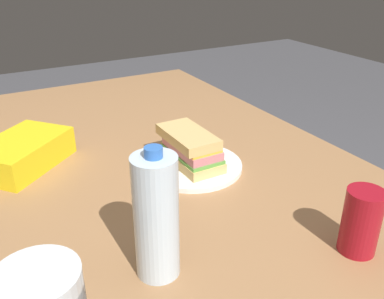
{
  "coord_description": "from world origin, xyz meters",
  "views": [
    {
      "loc": [
        -0.81,
        0.32,
        1.22
      ],
      "look_at": [
        -0.01,
        -0.13,
        0.77
      ],
      "focal_mm": 39.28,
      "sensor_mm": 36.0,
      "label": 1
    }
  ],
  "objects_px": {
    "soda_can_red": "(361,222)",
    "water_bottle_tall": "(156,217)",
    "dining_table": "(143,206)",
    "chip_bag": "(22,153)",
    "sandwich": "(191,148)",
    "paper_plate": "(192,166)"
  },
  "relations": [
    {
      "from": "soda_can_red",
      "to": "water_bottle_tall",
      "type": "xyz_separation_m",
      "value": [
        0.12,
        0.33,
        0.05
      ]
    },
    {
      "from": "dining_table",
      "to": "soda_can_red",
      "type": "bearing_deg",
      "value": -151.14
    },
    {
      "from": "dining_table",
      "to": "chip_bag",
      "type": "bearing_deg",
      "value": 48.11
    },
    {
      "from": "sandwich",
      "to": "soda_can_red",
      "type": "distance_m",
      "value": 0.43
    },
    {
      "from": "water_bottle_tall",
      "to": "dining_table",
      "type": "bearing_deg",
      "value": -17.98
    },
    {
      "from": "paper_plate",
      "to": "water_bottle_tall",
      "type": "distance_m",
      "value": 0.38
    },
    {
      "from": "sandwich",
      "to": "soda_can_red",
      "type": "height_order",
      "value": "soda_can_red"
    },
    {
      "from": "dining_table",
      "to": "sandwich",
      "type": "xyz_separation_m",
      "value": [
        -0.01,
        -0.13,
        0.13
      ]
    },
    {
      "from": "dining_table",
      "to": "paper_plate",
      "type": "relative_size",
      "value": 6.78
    },
    {
      "from": "sandwich",
      "to": "water_bottle_tall",
      "type": "distance_m",
      "value": 0.38
    },
    {
      "from": "dining_table",
      "to": "water_bottle_tall",
      "type": "height_order",
      "value": "water_bottle_tall"
    },
    {
      "from": "paper_plate",
      "to": "sandwich",
      "type": "distance_m",
      "value": 0.05
    },
    {
      "from": "dining_table",
      "to": "soda_can_red",
      "type": "distance_m",
      "value": 0.51
    },
    {
      "from": "paper_plate",
      "to": "sandwich",
      "type": "xyz_separation_m",
      "value": [
        0.0,
        0.0,
        0.05
      ]
    },
    {
      "from": "paper_plate",
      "to": "chip_bag",
      "type": "relative_size",
      "value": 1.07
    },
    {
      "from": "sandwich",
      "to": "dining_table",
      "type": "bearing_deg",
      "value": 87.33
    },
    {
      "from": "water_bottle_tall",
      "to": "paper_plate",
      "type": "bearing_deg",
      "value": -37.94
    },
    {
      "from": "soda_can_red",
      "to": "chip_bag",
      "type": "xyz_separation_m",
      "value": [
        0.63,
        0.46,
        -0.03
      ]
    },
    {
      "from": "dining_table",
      "to": "sandwich",
      "type": "height_order",
      "value": "sandwich"
    },
    {
      "from": "chip_bag",
      "to": "water_bottle_tall",
      "type": "distance_m",
      "value": 0.53
    },
    {
      "from": "paper_plate",
      "to": "dining_table",
      "type": "bearing_deg",
      "value": 85.74
    },
    {
      "from": "paper_plate",
      "to": "soda_can_red",
      "type": "distance_m",
      "value": 0.43
    }
  ]
}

